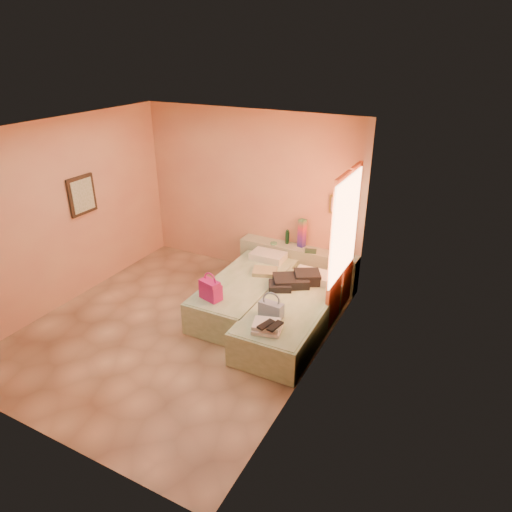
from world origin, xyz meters
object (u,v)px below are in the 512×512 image
Objects in this scene: headboard_ledge at (297,265)px; green_book at (311,251)px; bed_right at (291,319)px; flower_vase at (339,249)px; magenta_handbag at (211,290)px; water_bottle at (287,237)px; blue_handbag at (271,310)px; towel_stack at (267,327)px; bed_left at (245,294)px.

green_book reaches higher than headboard_ledge.
bed_right is 7.33× the size of flower_vase.
water_bottle is at bearing 96.26° from magenta_handbag.
flower_vase is at bearing 84.26° from blue_handbag.
magenta_handbag reaches higher than blue_handbag.
water_bottle is at bearing 146.47° from green_book.
water_bottle is at bearing 114.87° from bed_right.
water_bottle reaches higher than green_book.
towel_stack is (0.74, -2.27, -0.22)m from water_bottle.
flower_vase reaches higher than headboard_ledge.
blue_handbag is at bearing -77.68° from headboard_ledge.
magenta_handbag is at bearing -98.74° from water_bottle.
blue_handbag reaches higher than headboard_ledge.
bed_left is 6.49× the size of magenta_handbag.
headboard_ledge is 7.51× the size of flower_vase.
flower_vase is at bearing 71.14° from magenta_handbag.
blue_handbag is at bearing -106.87° from bed_right.
bed_right is 1.81m from water_bottle.
bed_right is at bearing -70.52° from headboard_ledge.
flower_vase is 1.89m from blue_handbag.
headboard_ledge is 0.84m from flower_vase.
water_bottle reaches higher than bed_right.
headboard_ledge is 5.86× the size of towel_stack.
bed_right is 0.54m from blue_handbag.
bed_left is 5.71× the size of towel_stack.
towel_stack is at bearing -99.89° from green_book.
bed_right is (0.90, -0.32, 0.00)m from bed_left.
towel_stack is (0.51, -2.20, 0.23)m from headboard_ledge.
headboard_ledge is at bearing 103.06° from towel_stack.
bed_right is 1.50m from green_book.
blue_handbag reaches higher than green_book.
magenta_handbag is (-0.15, -0.70, 0.39)m from bed_left.
headboard_ledge is 2.27m from towel_stack.
headboard_ledge is at bearing 89.16° from magenta_handbag.
bed_right is 6.33× the size of blue_handbag.
blue_handbag is at bearing 107.41° from towel_stack.
water_bottle is 0.67× the size of towel_stack.
magenta_handbag is at bearing -123.86° from flower_vase.
green_book is (-0.27, 1.41, 0.42)m from bed_right.
water_bottle is (-0.76, 1.56, 0.52)m from bed_right.
blue_handbag reaches higher than bed_right.
water_bottle is 2.07m from blue_handbag.
green_book is at bearing -16.69° from water_bottle.
water_bottle reaches higher than bed_left.
water_bottle is 0.94m from flower_vase.
blue_handbag is at bearing -43.49° from bed_left.
headboard_ledge is at bearing -17.33° from water_bottle.
bed_left is 6.33× the size of blue_handbag.
headboard_ledge is 11.05× the size of green_book.
magenta_handbag is at bearing 162.33° from towel_stack.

